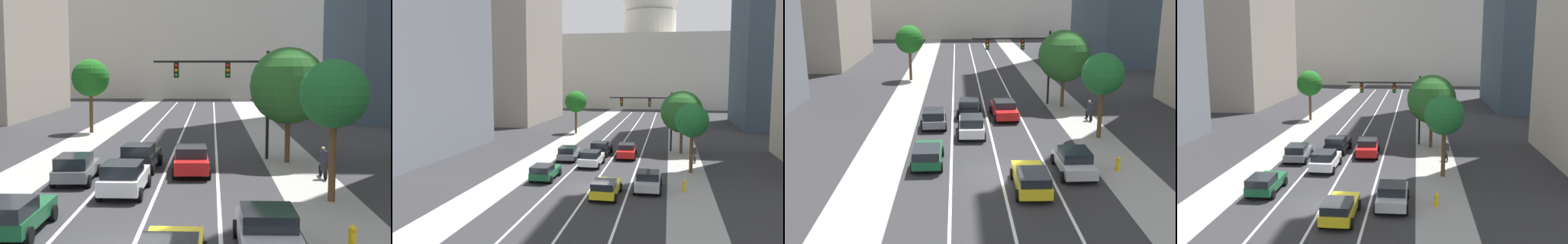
# 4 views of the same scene
# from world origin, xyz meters

# --- Properties ---
(ground_plane) EXTENTS (400.00, 400.00, 0.00)m
(ground_plane) POSITION_xyz_m (0.00, 40.00, 0.00)
(ground_plane) COLOR #2B2B2D
(sidewalk_left) EXTENTS (3.41, 130.00, 0.01)m
(sidewalk_left) POSITION_xyz_m (-7.57, 35.00, 0.01)
(sidewalk_left) COLOR gray
(sidewalk_left) RESTS_ON ground
(sidewalk_right) EXTENTS (3.41, 130.00, 0.01)m
(sidewalk_right) POSITION_xyz_m (7.57, 35.00, 0.01)
(sidewalk_right) COLOR gray
(sidewalk_right) RESTS_ON ground
(lane_stripe_left) EXTENTS (0.16, 90.00, 0.01)m
(lane_stripe_left) POSITION_xyz_m (-2.93, 25.00, 0.01)
(lane_stripe_left) COLOR white
(lane_stripe_left) RESTS_ON ground
(lane_stripe_center) EXTENTS (0.16, 90.00, 0.01)m
(lane_stripe_center) POSITION_xyz_m (0.00, 25.00, 0.01)
(lane_stripe_center) COLOR white
(lane_stripe_center) RESTS_ON ground
(lane_stripe_right) EXTENTS (0.16, 90.00, 0.01)m
(lane_stripe_right) POSITION_xyz_m (2.93, 25.00, 0.01)
(lane_stripe_right) COLOR white
(lane_stripe_right) RESTS_ON ground
(office_tower_far_left) EXTENTS (15.53, 24.60, 45.52)m
(office_tower_far_left) POSITION_xyz_m (-25.06, 47.42, 22.80)
(office_tower_far_left) COLOR #9E9384
(office_tower_far_left) RESTS_ON ground
(capitol_building) EXTENTS (51.90, 22.84, 39.99)m
(capitol_building) POSITION_xyz_m (0.00, 90.60, 13.45)
(capitol_building) COLOR beige
(capitol_building) RESTS_ON ground
(car_white) EXTENTS (2.11, 4.36, 1.59)m
(car_white) POSITION_xyz_m (-1.47, 7.87, 0.82)
(car_white) COLOR silver
(car_white) RESTS_ON ground
(car_red) EXTENTS (2.24, 4.78, 1.56)m
(car_red) POSITION_xyz_m (1.47, 12.84, 0.80)
(car_red) COLOR red
(car_red) RESTS_ON ground
(car_silver) EXTENTS (2.07, 4.34, 1.51)m
(car_silver) POSITION_xyz_m (4.40, 0.14, 0.77)
(car_silver) COLOR #B2B5BA
(car_silver) RESTS_ON ground
(car_green) EXTENTS (1.95, 4.22, 1.41)m
(car_green) POSITION_xyz_m (-4.40, 1.78, 0.74)
(car_green) COLOR #14512D
(car_green) RESTS_ON ground
(car_yellow) EXTENTS (2.01, 4.39, 1.38)m
(car_yellow) POSITION_xyz_m (1.46, -2.39, 0.73)
(car_yellow) COLOR yellow
(car_yellow) RESTS_ON ground
(car_gray) EXTENTS (2.12, 4.30, 1.49)m
(car_gray) POSITION_xyz_m (-4.39, 10.38, 0.78)
(car_gray) COLOR slate
(car_gray) RESTS_ON ground
(car_black) EXTENTS (2.16, 4.41, 1.59)m
(car_black) POSITION_xyz_m (-1.48, 13.70, 0.81)
(car_black) COLOR black
(car_black) RESTS_ON ground
(traffic_signal_mast) EXTENTS (7.38, 0.39, 6.93)m
(traffic_signal_mast) POSITION_xyz_m (3.92, 17.66, 4.86)
(traffic_signal_mast) COLOR black
(traffic_signal_mast) RESTS_ON ground
(fire_hydrant) EXTENTS (0.26, 0.35, 0.91)m
(fire_hydrant) POSITION_xyz_m (7.17, 0.28, 0.46)
(fire_hydrant) COLOR yellow
(fire_hydrant) RESTS_ON ground
(cyclist) EXTENTS (0.37, 1.70, 1.72)m
(cyclist) POSITION_xyz_m (8.56, 11.73, 0.85)
(cyclist) COLOR black
(cyclist) RESTS_ON ground
(street_tree_near_right) EXTENTS (4.74, 4.74, 7.14)m
(street_tree_near_right) POSITION_xyz_m (7.31, 16.49, 4.77)
(street_tree_near_right) COLOR #51381E
(street_tree_near_right) RESTS_ON ground
(street_tree_mid_left) EXTENTS (3.34, 3.34, 6.57)m
(street_tree_mid_left) POSITION_xyz_m (-8.13, 30.77, 4.87)
(street_tree_mid_left) COLOR #51381E
(street_tree_mid_left) RESTS_ON ground
(street_tree_mid_right) EXTENTS (3.03, 3.03, 6.31)m
(street_tree_mid_right) POSITION_xyz_m (7.95, 6.90, 4.75)
(street_tree_mid_right) COLOR #51381E
(street_tree_mid_right) RESTS_ON ground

